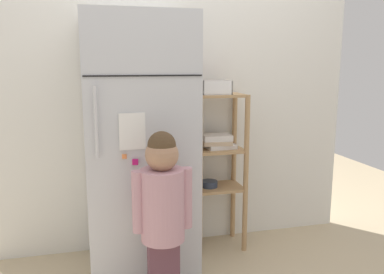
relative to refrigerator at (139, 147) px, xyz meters
name	(u,v)px	position (x,y,z in m)	size (l,w,h in m)	color
ground_plane	(185,262)	(0.30, -0.02, -0.82)	(6.00, 6.00, 0.00)	tan
kitchen_wall_back	(173,102)	(0.30, 0.34, 0.25)	(2.71, 0.03, 2.14)	silver
refrigerator	(139,147)	(0.00, 0.00, 0.00)	(0.66, 0.66, 1.64)	silver
child_standing	(163,205)	(0.06, -0.50, -0.21)	(0.32, 0.24, 1.00)	brown
pantry_shelf_unit	(218,157)	(0.58, 0.18, -0.14)	(0.37, 0.28, 1.14)	tan
fruit_bin	(215,89)	(0.55, 0.16, 0.35)	(0.21, 0.19, 0.10)	white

